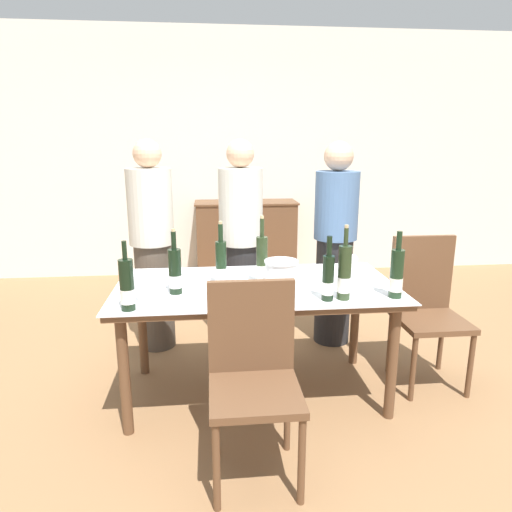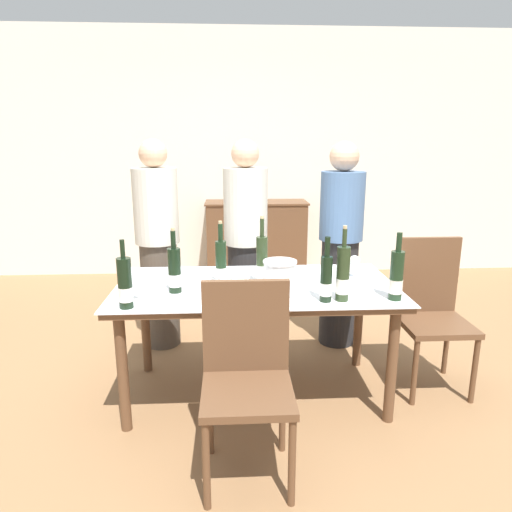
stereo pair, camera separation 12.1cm
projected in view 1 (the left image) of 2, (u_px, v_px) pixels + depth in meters
name	position (u px, v px, depth m)	size (l,w,h in m)	color
ground_plane	(256.00, 392.00, 2.93)	(12.00, 12.00, 0.00)	olive
back_wall	(231.00, 156.00, 5.33)	(8.00, 0.10, 2.80)	silver
sideboard_cabinet	(246.00, 240.00, 5.30)	(1.16, 0.46, 0.90)	brown
dining_table	(256.00, 296.00, 2.77)	(1.68, 0.87, 0.73)	brown
ice_bucket	(281.00, 276.00, 2.57)	(0.19, 0.19, 0.19)	white
wine_bottle_0	(344.00, 274.00, 2.47)	(0.07, 0.07, 0.41)	#28381E
wine_bottle_1	(127.00, 286.00, 2.31)	(0.08, 0.08, 0.36)	black
wine_bottle_2	(262.00, 262.00, 2.72)	(0.07, 0.07, 0.42)	#28381E
wine_bottle_3	(396.00, 275.00, 2.50)	(0.07, 0.07, 0.37)	black
wine_bottle_4	(175.00, 272.00, 2.57)	(0.08, 0.08, 0.37)	black
wine_bottle_5	(328.00, 278.00, 2.46)	(0.06, 0.06, 0.36)	black
wine_bottle_6	(221.00, 265.00, 2.69)	(0.07, 0.07, 0.39)	black
wine_glass_0	(352.00, 261.00, 2.91)	(0.07, 0.07, 0.14)	white
wine_glass_1	(132.00, 285.00, 2.42)	(0.07, 0.07, 0.14)	white
wine_glass_2	(227.00, 281.00, 2.48)	(0.08, 0.08, 0.15)	white
chair_right_end	(426.00, 302.00, 2.99)	(0.42, 0.42, 0.97)	brown
chair_near_front	(253.00, 367.00, 2.15)	(0.42, 0.42, 0.93)	brown
person_host	(153.00, 247.00, 3.42)	(0.33, 0.33, 1.58)	#51473D
person_guest_left	(241.00, 246.00, 3.48)	(0.33, 0.33, 1.58)	#262628
person_guest_right	(335.00, 245.00, 3.51)	(0.33, 0.33, 1.57)	#262628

